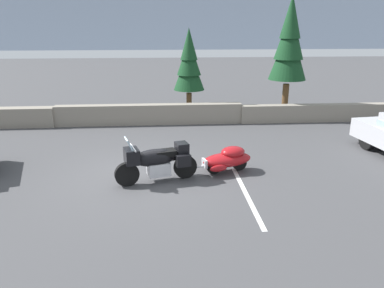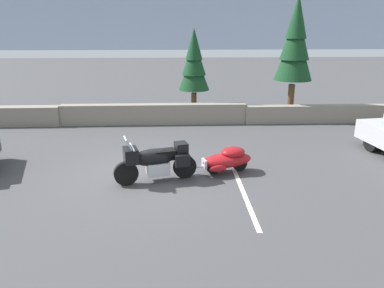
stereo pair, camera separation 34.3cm
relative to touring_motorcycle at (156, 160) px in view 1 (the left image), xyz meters
The scene contains 8 objects.
ground_plane 0.87m from the touring_motorcycle, 129.25° to the left, with size 80.00×80.00×0.00m, color #424244.
stone_guard_wall 6.38m from the touring_motorcycle, 100.49° to the left, with size 24.00×0.57×0.87m.
distant_ridgeline 96.55m from the touring_motorcycle, 90.23° to the left, with size 240.00×80.00×16.00m, color #99A8BF.
touring_motorcycle is the anchor object (origin of this frame).
car_shaped_trailer 2.15m from the touring_motorcycle, 15.32° to the left, with size 2.22×1.08×0.76m.
pine_tree_tall 9.60m from the touring_motorcycle, 50.48° to the left, with size 1.68×1.68×5.42m.
pine_tree_secondary 7.72m from the touring_motorcycle, 79.11° to the left, with size 1.39×1.39×4.03m.
parking_stripe_marker 2.59m from the touring_motorcycle, 24.05° to the right, with size 0.12×3.60×0.01m, color silver.
Camera 1 is at (0.62, -10.08, 4.16)m, focal length 35.00 mm.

